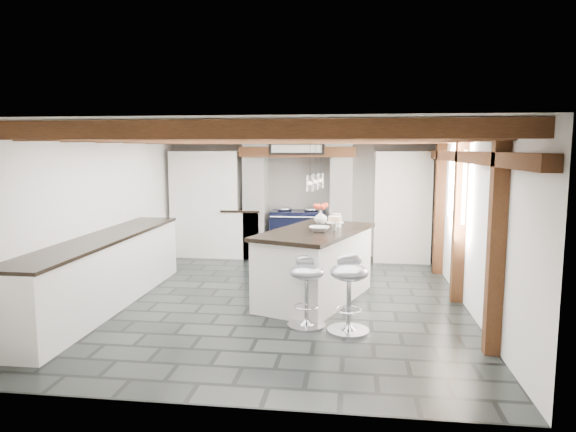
# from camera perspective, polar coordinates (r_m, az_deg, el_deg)

# --- Properties ---
(ground) EXTENTS (6.00, 6.00, 0.00)m
(ground) POSITION_cam_1_polar(r_m,az_deg,el_deg) (7.15, -1.22, -9.18)
(ground) COLOR black
(ground) RESTS_ON ground
(room_shell) EXTENTS (6.00, 6.03, 6.00)m
(room_shell) POSITION_cam_1_polar(r_m,az_deg,el_deg) (8.41, -3.92, 0.75)
(room_shell) COLOR white
(room_shell) RESTS_ON ground
(range_cooker) EXTENTS (1.00, 0.63, 0.99)m
(range_cooker) POSITION_cam_1_polar(r_m,az_deg,el_deg) (9.64, 1.12, -1.97)
(range_cooker) COLOR black
(range_cooker) RESTS_ON ground
(kitchen_island) EXTENTS (1.64, 2.19, 1.29)m
(kitchen_island) POSITION_cam_1_polar(r_m,az_deg,el_deg) (7.00, 3.05, -5.36)
(kitchen_island) COLOR white
(kitchen_island) RESTS_ON ground
(bar_stool_near) EXTENTS (0.57, 0.57, 0.88)m
(bar_stool_near) POSITION_cam_1_polar(r_m,az_deg,el_deg) (5.81, 6.74, -7.57)
(bar_stool_near) COLOR silver
(bar_stool_near) RESTS_ON ground
(bar_stool_far) EXTENTS (0.45, 0.45, 0.83)m
(bar_stool_far) POSITION_cam_1_polar(r_m,az_deg,el_deg) (5.96, 2.10, -7.47)
(bar_stool_far) COLOR silver
(bar_stool_far) RESTS_ON ground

